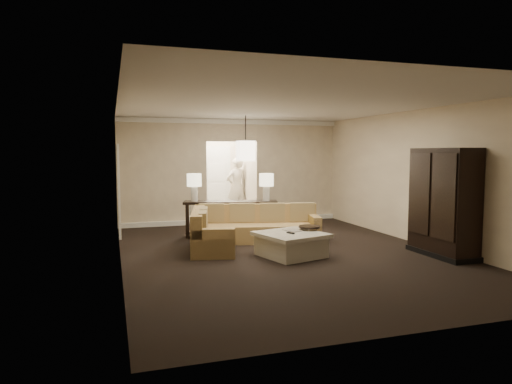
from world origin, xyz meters
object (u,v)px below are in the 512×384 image
object	(u,v)px
sectional_sofa	(243,229)
armoire	(443,205)
coffee_table	(291,244)
console_table	(231,215)
drink_table	(309,233)
person	(237,184)

from	to	relation	value
sectional_sofa	armoire	bearing A→B (deg)	-20.68
coffee_table	console_table	size ratio (longest dim) A/B	0.63
drink_table	person	size ratio (longest dim) A/B	0.26
sectional_sofa	coffee_table	world-z (taller)	sectional_sofa
coffee_table	drink_table	size ratio (longest dim) A/B	2.66
coffee_table	person	bearing A→B (deg)	85.34
coffee_table	drink_table	distance (m)	0.53
console_table	person	distance (m)	3.38
sectional_sofa	drink_table	distance (m)	1.50
armoire	drink_table	size ratio (longest dim) A/B	3.91
console_table	armoire	world-z (taller)	armoire
coffee_table	person	xyz separation A→B (m)	(0.44, 5.44, 0.75)
sectional_sofa	drink_table	bearing A→B (deg)	-34.84
coffee_table	armoire	distance (m)	2.90
drink_table	person	xyz separation A→B (m)	(-0.02, 5.22, 0.61)
person	coffee_table	bearing A→B (deg)	73.66
person	console_table	bearing A→B (deg)	60.70
console_table	person	xyz separation A→B (m)	(1.01, 3.19, 0.49)
console_table	drink_table	distance (m)	2.28
drink_table	sectional_sofa	bearing A→B (deg)	132.36
sectional_sofa	armoire	size ratio (longest dim) A/B	1.53
coffee_table	drink_table	world-z (taller)	drink_table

